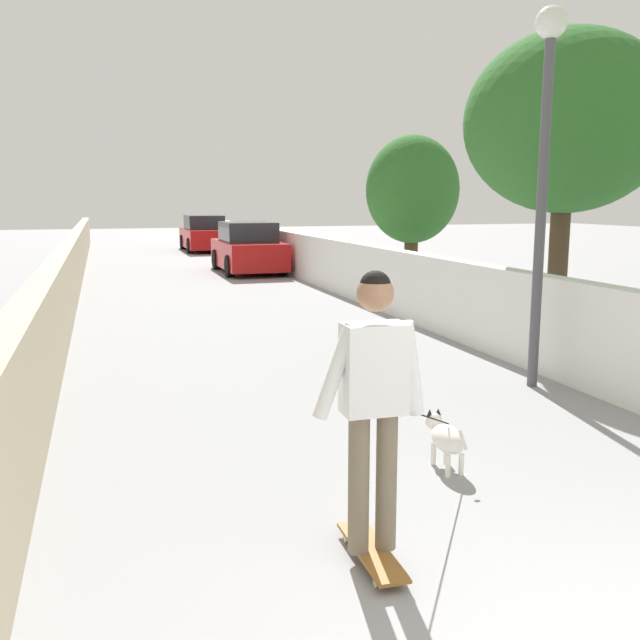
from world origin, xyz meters
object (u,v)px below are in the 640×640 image
(person_skateboarder, at_px, (374,390))
(car_near, at_px, (248,249))
(tree_right_mid, at_px, (566,123))
(skateboard, at_px, (372,551))
(lamp_post, at_px, (545,133))
(dog, at_px, (445,437))
(car_far, at_px, (204,234))
(tree_right_near, at_px, (412,191))

(person_skateboarder, bearing_deg, car_near, -9.11)
(tree_right_mid, height_order, skateboard, tree_right_mid)
(lamp_post, height_order, person_skateboarder, lamp_post)
(skateboard, distance_m, car_near, 17.57)
(tree_right_mid, bearing_deg, skateboard, 136.35)
(lamp_post, xyz_separation_m, dog, (-2.05, 2.24, -2.69))
(person_skateboarder, bearing_deg, lamp_post, -45.85)
(tree_right_mid, bearing_deg, car_far, 7.06)
(tree_right_near, relative_size, person_skateboarder, 2.12)
(tree_right_near, distance_m, skateboard, 12.62)
(person_skateboarder, relative_size, car_near, 0.45)
(person_skateboarder, height_order, dog, person_skateboarder)
(skateboard, relative_size, person_skateboarder, 0.46)
(skateboard, bearing_deg, car_near, -9.11)
(tree_right_near, distance_m, car_far, 15.95)
(lamp_post, bearing_deg, car_near, 2.44)
(tree_right_mid, bearing_deg, tree_right_near, 0.10)
(skateboard, relative_size, dog, 0.52)
(skateboard, relative_size, car_far, 0.19)
(tree_right_mid, height_order, dog, tree_right_mid)
(lamp_post, bearing_deg, dog, 132.49)
(tree_right_near, xyz_separation_m, dog, (-9.93, 4.24, -2.15))
(car_near, relative_size, car_far, 0.93)
(tree_right_near, relative_size, tree_right_mid, 0.77)
(tree_right_near, relative_size, lamp_post, 0.85)
(tree_right_mid, bearing_deg, dog, 136.13)
(skateboard, xyz_separation_m, person_skateboarder, (-0.00, -0.00, 1.04))
(skateboard, distance_m, dog, 1.70)
(dog, bearing_deg, car_far, -3.66)
(tree_right_mid, distance_m, car_far, 21.47)
(dog, height_order, car_near, car_near)
(car_far, bearing_deg, car_near, -180.00)
(tree_right_mid, bearing_deg, person_skateboarder, 136.35)
(tree_right_mid, distance_m, person_skateboarder, 8.15)
(person_skateboarder, distance_m, car_far, 26.95)
(car_near, bearing_deg, tree_right_mid, -167.36)
(dog, bearing_deg, skateboard, 137.13)
(car_far, bearing_deg, lamp_post, -178.54)
(tree_right_near, relative_size, dog, 2.36)
(tree_right_near, height_order, tree_right_mid, tree_right_mid)
(lamp_post, xyz_separation_m, person_skateboarder, (-3.28, 3.38, -1.86))
(lamp_post, relative_size, car_near, 1.13)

